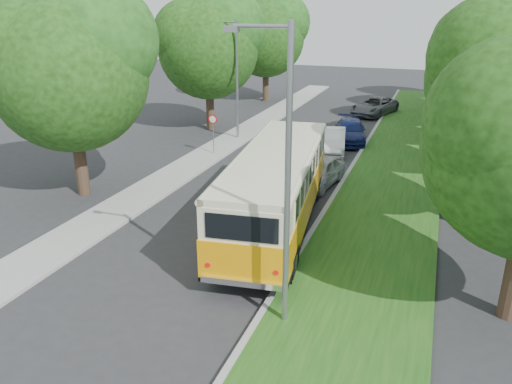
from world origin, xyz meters
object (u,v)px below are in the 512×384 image
(car_blue, at_px, (350,131))
(vintage_bus, at_px, (276,191))
(car_silver, at_px, (319,172))
(lamppost_far, at_px, (236,76))
(car_grey, at_px, (374,106))
(car_white, at_px, (333,140))
(lamppost_near, at_px, (284,174))

(car_blue, bearing_deg, vintage_bus, -102.17)
(car_silver, distance_m, car_blue, 8.96)
(lamppost_far, distance_m, car_grey, 13.70)
(car_blue, bearing_deg, car_silver, -100.44)
(vintage_bus, bearing_deg, car_white, 83.92)
(lamppost_near, height_order, car_white, lamppost_near)
(lamppost_far, relative_size, car_white, 1.80)
(car_silver, bearing_deg, car_blue, 99.36)
(car_silver, xyz_separation_m, car_grey, (0.28, 18.06, 0.02))
(car_silver, bearing_deg, car_white, 104.65)
(car_blue, bearing_deg, lamppost_far, -176.46)
(vintage_bus, height_order, car_white, vintage_bus)
(lamppost_far, bearing_deg, car_blue, 14.45)
(lamppost_far, distance_m, car_white, 7.47)
(vintage_bus, relative_size, car_silver, 2.67)
(lamppost_near, relative_size, vintage_bus, 0.74)
(vintage_bus, distance_m, car_grey, 23.61)
(vintage_bus, relative_size, car_blue, 2.27)
(lamppost_far, xyz_separation_m, car_silver, (7.23, -7.12, -3.42))
(vintage_bus, distance_m, car_silver, 5.61)
(car_silver, height_order, car_white, car_silver)
(lamppost_far, bearing_deg, lamppost_near, -64.29)
(lamppost_near, relative_size, car_white, 1.92)
(vintage_bus, xyz_separation_m, car_silver, (0.39, 5.52, -0.92))
(car_white, distance_m, car_blue, 2.69)
(car_grey, bearing_deg, vintage_bus, -74.62)
(car_silver, xyz_separation_m, car_white, (-0.64, 6.33, -0.00))
(lamppost_far, height_order, car_silver, lamppost_far)
(car_white, bearing_deg, car_silver, -94.83)
(lamppost_near, relative_size, car_grey, 1.56)
(vintage_bus, bearing_deg, lamppost_near, -77.82)
(car_silver, bearing_deg, lamppost_near, -72.74)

